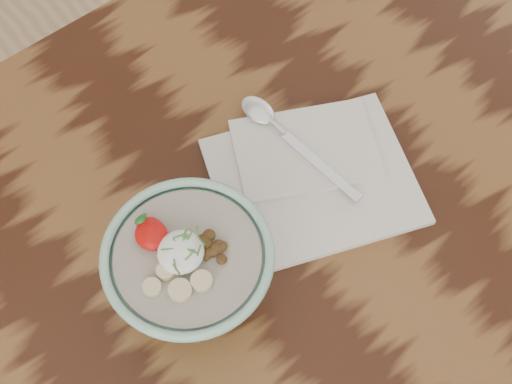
% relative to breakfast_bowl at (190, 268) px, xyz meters
% --- Properties ---
extents(table, '(1.60, 0.90, 0.75)m').
position_rel_breakfast_bowl_xyz_m(table, '(0.07, -0.05, -0.15)').
color(table, black).
rests_on(table, ground).
extents(breakfast_bowl, '(0.17, 0.17, 0.11)m').
position_rel_breakfast_bowl_xyz_m(breakfast_bowl, '(0.00, 0.00, 0.00)').
color(breakfast_bowl, '#8FC1AC').
rests_on(breakfast_bowl, table).
extents(napkin, '(0.28, 0.25, 0.01)m').
position_rel_breakfast_bowl_xyz_m(napkin, '(0.19, 0.03, -0.05)').
color(napkin, silver).
rests_on(napkin, table).
extents(spoon, '(0.04, 0.19, 0.01)m').
position_rel_breakfast_bowl_xyz_m(spoon, '(0.19, 0.10, -0.04)').
color(spoon, silver).
rests_on(spoon, napkin).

